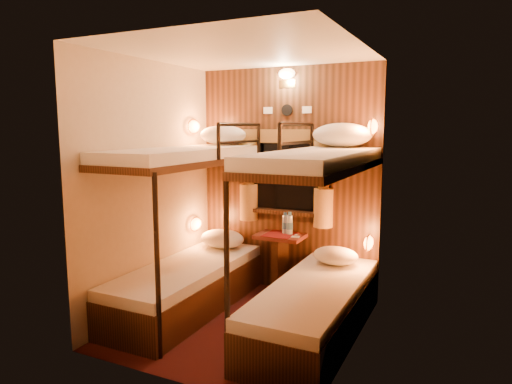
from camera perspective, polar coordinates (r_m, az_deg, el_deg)
The scene contains 22 objects.
floor at distance 4.32m, azimuth -1.57°, elevation -16.14°, with size 2.10×2.10×0.00m, color #36100E.
ceiling at distance 3.99m, azimuth -1.71°, elevation 17.14°, with size 2.10×2.10×0.00m, color silver.
wall_back at distance 4.93m, azimuth 3.97°, elevation 1.41°, with size 2.40×2.40×0.00m, color #C6B293.
wall_front at distance 3.10m, azimuth -10.59°, elevation -2.74°, with size 2.40×2.40×0.00m, color #C6B293.
wall_left at distance 4.52m, azimuth -12.97°, elevation 0.61°, with size 2.40×2.40×0.00m, color #C6B293.
wall_right at distance 3.64m, azimuth 12.51°, elevation -1.18°, with size 2.40×2.40×0.00m, color #C6B293.
back_panel at distance 4.91m, azimuth 3.91°, elevation 1.39°, with size 2.00×0.03×2.40m, color black.
bunk_left at distance 4.50m, azimuth -8.61°, elevation -7.66°, with size 0.72×1.90×1.82m.
bunk_right at distance 3.94m, azimuth 7.39°, elevation -9.92°, with size 0.72×1.90×1.82m.
window at distance 4.89m, azimuth 3.77°, elevation 1.13°, with size 1.00×0.12×0.79m.
curtains at distance 4.85m, azimuth 3.63°, elevation 2.06°, with size 1.10×0.22×1.00m.
back_fixtures at distance 4.87m, azimuth 3.87°, elevation 13.66°, with size 0.54×0.09×0.48m.
reading_lamps at distance 4.60m, azimuth 2.36°, elevation 1.45°, with size 2.00×0.20×1.25m.
table at distance 4.90m, azimuth 3.00°, elevation -7.99°, with size 0.50×0.34×0.66m.
bottle_left at distance 4.86m, azimuth 3.67°, elevation -4.07°, with size 0.07×0.07×0.23m.
bottle_right at distance 4.83m, azimuth 4.23°, elevation -4.09°, with size 0.07×0.07×0.24m.
sachet_a at distance 4.74m, azimuth 4.94°, elevation -5.60°, with size 0.08×0.06×0.01m, color silver.
sachet_b at distance 4.83m, azimuth 4.82°, elevation -5.33°, with size 0.06×0.05×0.00m, color silver.
pillow_lower_left at distance 5.06m, azimuth -4.25°, elevation -5.83°, with size 0.51×0.36×0.20m, color silver.
pillow_lower_right at distance 4.52m, azimuth 9.92°, elevation -7.84°, with size 0.44×0.31×0.17m, color silver.
pillow_upper_left at distance 4.95m, azimuth -4.16°, elevation 7.13°, with size 0.52×0.37×0.21m, color silver.
pillow_upper_right at distance 4.46m, azimuth 10.72°, elevation 7.04°, with size 0.58×0.41×0.23m, color silver.
Camera 1 is at (1.81, -3.50, 1.78)m, focal length 32.00 mm.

